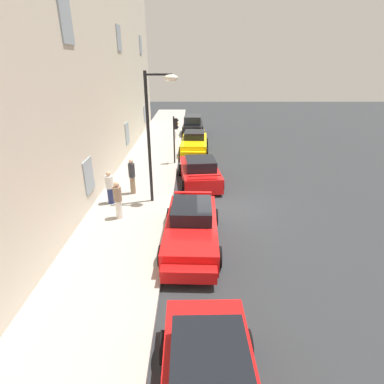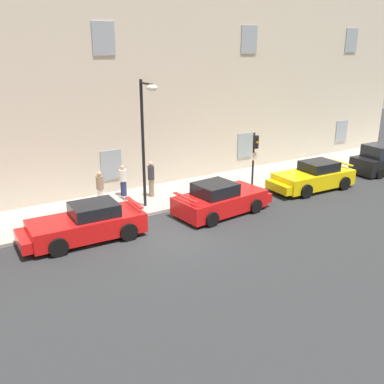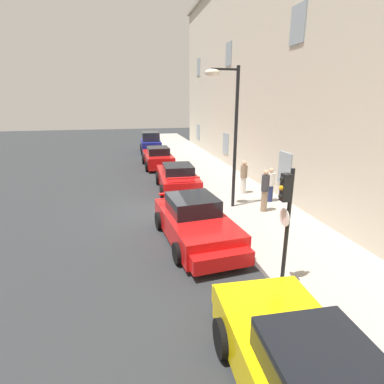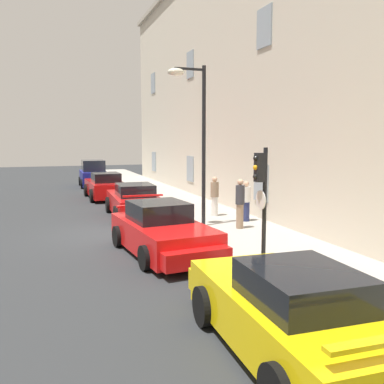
{
  "view_description": "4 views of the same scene",
  "coord_description": "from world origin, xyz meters",
  "px_view_note": "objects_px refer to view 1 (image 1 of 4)",
  "views": [
    {
      "loc": [
        -12.52,
        1.46,
        6.29
      ],
      "look_at": [
        -1.55,
        1.48,
        1.49
      ],
      "focal_mm": 28.1,
      "sensor_mm": 36.0,
      "label": 1
    },
    {
      "loc": [
        -7.77,
        -14.2,
        7.35
      ],
      "look_at": [
        1.93,
        1.45,
        1.13
      ],
      "focal_mm": 40.95,
      "sensor_mm": 36.0,
      "label": 2
    },
    {
      "loc": [
        12.44,
        -1.09,
        4.66
      ],
      "look_at": [
        1.58,
        1.32,
        1.24
      ],
      "focal_mm": 28.13,
      "sensor_mm": 36.0,
      "label": 3
    },
    {
      "loc": [
        14.73,
        -2.14,
        3.33
      ],
      "look_at": [
        0.27,
        3.04,
        1.39
      ],
      "focal_mm": 38.94,
      "sensor_mm": 36.0,
      "label": 4
    }
  ],
  "objects_px": {
    "traffic_light": "(175,132)",
    "street_lamp": "(157,116)",
    "sportscar_yellow_flank": "(191,230)",
    "pedestrian_strolling": "(110,187)",
    "pedestrian_bystander": "(132,176)",
    "hatchback_distant": "(193,126)",
    "sportscar_white_middle": "(199,171)",
    "pedestrian_admiring": "(118,200)",
    "sportscar_tail_end": "(194,144)"
  },
  "relations": [
    {
      "from": "sportscar_tail_end",
      "to": "pedestrian_bystander",
      "type": "xyz_separation_m",
      "value": [
        -7.9,
        3.12,
        0.42
      ]
    },
    {
      "from": "sportscar_white_middle",
      "to": "hatchback_distant",
      "type": "height_order",
      "value": "hatchback_distant"
    },
    {
      "from": "traffic_light",
      "to": "pedestrian_admiring",
      "type": "bearing_deg",
      "value": 165.04
    },
    {
      "from": "sportscar_yellow_flank",
      "to": "sportscar_white_middle",
      "type": "relative_size",
      "value": 1.02
    },
    {
      "from": "sportscar_tail_end",
      "to": "traffic_light",
      "type": "bearing_deg",
      "value": 157.7
    },
    {
      "from": "pedestrian_admiring",
      "to": "pedestrian_bystander",
      "type": "relative_size",
      "value": 0.92
    },
    {
      "from": "sportscar_tail_end",
      "to": "pedestrian_bystander",
      "type": "distance_m",
      "value": 8.5
    },
    {
      "from": "sportscar_yellow_flank",
      "to": "pedestrian_strolling",
      "type": "bearing_deg",
      "value": 48.54
    },
    {
      "from": "street_lamp",
      "to": "pedestrian_admiring",
      "type": "distance_m",
      "value": 3.93
    },
    {
      "from": "traffic_light",
      "to": "street_lamp",
      "type": "bearing_deg",
      "value": 175.83
    },
    {
      "from": "pedestrian_bystander",
      "to": "hatchback_distant",
      "type": "bearing_deg",
      "value": -12.31
    },
    {
      "from": "sportscar_yellow_flank",
      "to": "pedestrian_admiring",
      "type": "relative_size",
      "value": 2.94
    },
    {
      "from": "sportscar_yellow_flank",
      "to": "traffic_light",
      "type": "relative_size",
      "value": 1.62
    },
    {
      "from": "sportscar_yellow_flank",
      "to": "hatchback_distant",
      "type": "xyz_separation_m",
      "value": [
        18.36,
        -0.07,
        0.14
      ]
    },
    {
      "from": "sportscar_yellow_flank",
      "to": "traffic_light",
      "type": "bearing_deg",
      "value": 6.36
    },
    {
      "from": "street_lamp",
      "to": "pedestrian_bystander",
      "type": "bearing_deg",
      "value": 59.44
    },
    {
      "from": "sportscar_tail_end",
      "to": "traffic_light",
      "type": "distance_m",
      "value": 3.55
    },
    {
      "from": "pedestrian_admiring",
      "to": "pedestrian_strolling",
      "type": "xyz_separation_m",
      "value": [
        1.46,
        0.71,
        -0.05
      ]
    },
    {
      "from": "traffic_light",
      "to": "pedestrian_bystander",
      "type": "bearing_deg",
      "value": 158.89
    },
    {
      "from": "street_lamp",
      "to": "pedestrian_admiring",
      "type": "xyz_separation_m",
      "value": [
        -1.74,
        1.59,
        -3.15
      ]
    },
    {
      "from": "sportscar_tail_end",
      "to": "sportscar_yellow_flank",
      "type": "bearing_deg",
      "value": 179.25
    },
    {
      "from": "sportscar_yellow_flank",
      "to": "sportscar_white_middle",
      "type": "bearing_deg",
      "value": -3.74
    },
    {
      "from": "traffic_light",
      "to": "pedestrian_bystander",
      "type": "relative_size",
      "value": 1.68
    },
    {
      "from": "street_lamp",
      "to": "pedestrian_bystander",
      "type": "height_order",
      "value": "street_lamp"
    },
    {
      "from": "sportscar_yellow_flank",
      "to": "hatchback_distant",
      "type": "relative_size",
      "value": 1.32
    },
    {
      "from": "street_lamp",
      "to": "sportscar_tail_end",
      "type": "bearing_deg",
      "value": -10.57
    },
    {
      "from": "sportscar_yellow_flank",
      "to": "pedestrian_strolling",
      "type": "distance_m",
      "value": 5.05
    },
    {
      "from": "pedestrian_admiring",
      "to": "pedestrian_bystander",
      "type": "distance_m",
      "value": 2.62
    },
    {
      "from": "pedestrian_bystander",
      "to": "sportscar_white_middle",
      "type": "bearing_deg",
      "value": -60.23
    },
    {
      "from": "traffic_light",
      "to": "pedestrian_strolling",
      "type": "xyz_separation_m",
      "value": [
        -6.09,
        2.73,
        -1.25
      ]
    },
    {
      "from": "street_lamp",
      "to": "sportscar_white_middle",
      "type": "bearing_deg",
      "value": -34.01
    },
    {
      "from": "traffic_light",
      "to": "pedestrian_admiring",
      "type": "distance_m",
      "value": 7.91
    },
    {
      "from": "traffic_light",
      "to": "sportscar_tail_end",
      "type": "bearing_deg",
      "value": -22.3
    },
    {
      "from": "sportscar_white_middle",
      "to": "hatchback_distant",
      "type": "distance_m",
      "value": 11.95
    },
    {
      "from": "street_lamp",
      "to": "pedestrian_admiring",
      "type": "height_order",
      "value": "street_lamp"
    },
    {
      "from": "hatchback_distant",
      "to": "sportscar_tail_end",
      "type": "bearing_deg",
      "value": -179.11
    },
    {
      "from": "sportscar_yellow_flank",
      "to": "pedestrian_bystander",
      "type": "relative_size",
      "value": 2.71
    },
    {
      "from": "sportscar_tail_end",
      "to": "pedestrian_strolling",
      "type": "height_order",
      "value": "pedestrian_strolling"
    },
    {
      "from": "sportscar_tail_end",
      "to": "sportscar_white_middle",
      "type": "bearing_deg",
      "value": -177.53
    },
    {
      "from": "sportscar_white_middle",
      "to": "pedestrian_admiring",
      "type": "relative_size",
      "value": 2.88
    },
    {
      "from": "street_lamp",
      "to": "hatchback_distant",
      "type": "bearing_deg",
      "value": -5.98
    },
    {
      "from": "sportscar_yellow_flank",
      "to": "street_lamp",
      "type": "height_order",
      "value": "street_lamp"
    },
    {
      "from": "traffic_light",
      "to": "sportscar_white_middle",
      "type": "bearing_deg",
      "value": -153.95
    },
    {
      "from": "sportscar_white_middle",
      "to": "street_lamp",
      "type": "height_order",
      "value": "street_lamp"
    },
    {
      "from": "sportscar_yellow_flank",
      "to": "pedestrian_admiring",
      "type": "distance_m",
      "value": 3.61
    },
    {
      "from": "hatchback_distant",
      "to": "sportscar_yellow_flank",
      "type": "bearing_deg",
      "value": 179.78
    },
    {
      "from": "sportscar_tail_end",
      "to": "hatchback_distant",
      "type": "xyz_separation_m",
      "value": [
        5.98,
        0.09,
        0.13
      ]
    },
    {
      "from": "street_lamp",
      "to": "pedestrian_strolling",
      "type": "height_order",
      "value": "street_lamp"
    },
    {
      "from": "sportscar_white_middle",
      "to": "sportscar_tail_end",
      "type": "xyz_separation_m",
      "value": [
        5.96,
        0.26,
        0.02
      ]
    },
    {
      "from": "sportscar_yellow_flank",
      "to": "street_lamp",
      "type": "xyz_separation_m",
      "value": [
        3.61,
        1.47,
        3.49
      ]
    }
  ]
}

